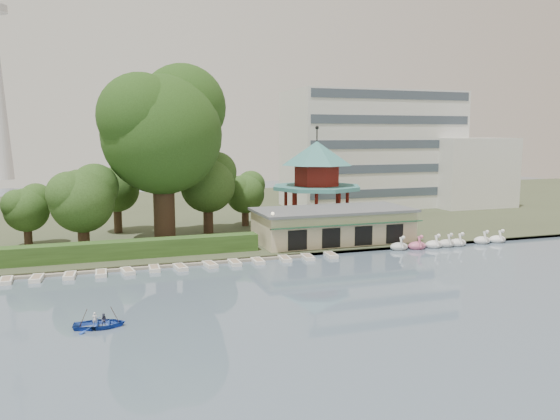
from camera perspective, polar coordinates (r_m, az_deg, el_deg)
name	(u,v)px	position (r m, az deg, el deg)	size (l,w,h in m)	color
ground_plane	(331,307)	(42.10, 5.37, -10.09)	(220.00, 220.00, 0.00)	slate
shore	(203,213)	(90.93, -8.09, -0.27)	(220.00, 70.00, 0.40)	#424930
embankment	(264,257)	(57.72, -1.66, -4.95)	(220.00, 0.60, 0.30)	gray
dock	(148,266)	(55.41, -13.64, -5.75)	(34.00, 1.60, 0.24)	gray
boathouse	(333,225)	(65.06, 5.56, -1.53)	(18.60, 9.39, 3.90)	#C8B791
pavilion	(317,175)	(74.39, 3.85, 3.64)	(12.40, 12.40, 13.50)	#C8B791
office_building	(388,153)	(98.68, 11.22, 5.85)	(38.00, 18.00, 20.00)	silver
hedge	(114,250)	(58.21, -16.92, -4.03)	(30.00, 2.00, 1.80)	#31521F
lamp_post	(273,224)	(59.14, -0.77, -1.49)	(0.36, 0.36, 4.28)	black
big_tree	(163,126)	(65.20, -12.11, 8.63)	(15.18, 14.15, 20.98)	#3A281C
small_trees	(133,191)	(67.94, -15.07, 1.89)	(38.59, 16.45, 10.40)	#3A281C
swan_boats	(448,243)	(66.89, 17.20, -3.31)	(15.76, 2.06, 1.92)	silver
moored_rowboats	(170,268)	(54.17, -11.45, -5.93)	(35.04, 2.70, 0.36)	white
rowboat_with_passengers	(99,320)	(39.59, -18.34, -10.89)	(5.11, 3.89, 2.01)	#2045B2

